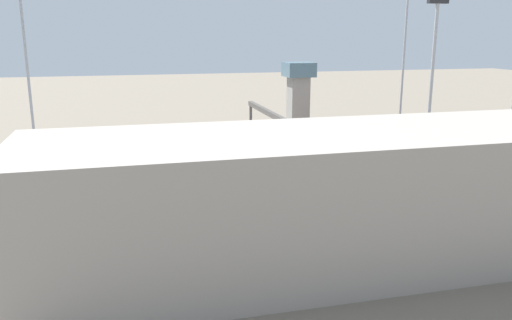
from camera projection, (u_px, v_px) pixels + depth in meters
name	position (u px, v px, depth m)	size (l,w,h in m)	color
ground_plane	(270.00, 168.00, 82.20)	(400.00, 400.00, 0.00)	#756B5B
track_bed_0	(252.00, 151.00, 93.95)	(140.00, 2.80, 0.12)	#3D3833
track_bed_1	(259.00, 157.00, 89.25)	(140.00, 2.80, 0.12)	#4C443D
track_bed_2	(266.00, 164.00, 84.54)	(140.00, 2.80, 0.12)	#3D3833
track_bed_3	(275.00, 171.00, 79.84)	(140.00, 2.80, 0.12)	#3D3833
track_bed_4	(285.00, 180.00, 75.13)	(140.00, 2.80, 0.12)	#3D3833
track_bed_5	(296.00, 190.00, 70.43)	(140.00, 2.80, 0.12)	#3D3833
train_on_track_1	(156.00, 151.00, 84.56)	(47.20, 3.00, 3.80)	silver
train_on_track_4	(278.00, 167.00, 74.39)	(114.80, 3.00, 4.40)	#285193
train_on_track_0	(338.00, 135.00, 97.50)	(10.00, 3.00, 5.00)	#D85914
train_on_track_5	(37.00, 193.00, 62.00)	(10.00, 3.00, 5.00)	gold
train_on_track_3	(253.00, 160.00, 78.53)	(139.00, 3.00, 4.40)	#1E6B9E
train_on_track_2	(278.00, 148.00, 84.42)	(47.20, 3.06, 5.00)	#A8AAB2
light_mast_0	(405.00, 38.00, 99.33)	(2.80, 0.70, 32.03)	#9EA0A5
light_mast_1	(433.00, 67.00, 67.98)	(2.80, 0.70, 25.70)	#9EA0A5
light_mast_2	(24.00, 38.00, 83.11)	(2.80, 0.70, 32.40)	#9EA0A5
signal_gantry	(273.00, 121.00, 80.50)	(0.70, 30.00, 8.80)	#4C4742
maintenance_shed	(354.00, 196.00, 47.74)	(59.56, 15.96, 12.30)	#9E9389
control_tower	(298.00, 92.00, 110.69)	(6.00, 6.00, 14.86)	gray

